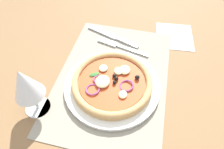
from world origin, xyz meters
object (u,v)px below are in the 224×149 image
Objects in this scene: plate at (112,86)px; fork at (120,46)px; knife at (112,36)px; wine_glass at (25,85)px; pizza at (112,82)px; napkin at (174,36)px.

plate is 1.48× the size of fork.
knife is (4.39, 3.64, 0.03)cm from fork.
plate is at bearing -58.69° from wine_glass.
knife is (20.80, 4.85, -1.96)cm from pizza.
plate is 21.38cm from knife.
plate is 30.85cm from napkin.
pizza is 21.65cm from wine_glass.
napkin is (26.17, -16.32, -2.44)cm from pizza.
napkin is at bearing -137.25° from fork.
pizza is (0.02, 0.02, 1.66)cm from plate.
napkin is at bearing -31.90° from plate.
knife reaches higher than fork.
pizza is 16.58cm from fork.
plate is 16.48cm from fork.
wine_glass reaches higher than pizza.
napkin is (26.19, -16.30, -0.78)cm from plate.
pizza reaches higher than plate.
wine_glass is at bearing 121.39° from pizza.
fork is at bearing 149.79° from knife.
wine_glass is (-10.57, 17.37, 9.10)cm from plate.
knife is at bearing 13.16° from plate.
plate is 22.28cm from wine_glass.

